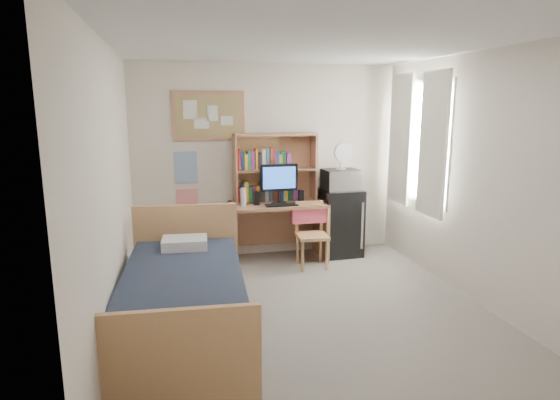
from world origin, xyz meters
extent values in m
cube|color=gray|center=(0.00, 0.00, -0.01)|extent=(3.60, 4.20, 0.02)
cube|color=silver|center=(0.00, 0.00, 2.60)|extent=(3.60, 4.20, 0.02)
cube|color=silver|center=(0.00, 2.10, 1.30)|extent=(3.60, 0.04, 2.60)
cube|color=silver|center=(0.00, -2.10, 1.30)|extent=(3.60, 0.04, 2.60)
cube|color=silver|center=(-1.80, 0.00, 1.30)|extent=(0.04, 4.20, 2.60)
cube|color=silver|center=(1.80, 0.00, 1.30)|extent=(0.04, 4.20, 2.60)
cube|color=white|center=(1.75, 1.20, 1.60)|extent=(0.10, 1.40, 1.70)
cube|color=white|center=(1.72, 0.80, 1.60)|extent=(0.04, 0.55, 1.70)
cube|color=white|center=(1.72, 1.60, 1.60)|extent=(0.04, 0.55, 1.70)
cube|color=#A18C55|center=(-0.78, 2.08, 1.92)|extent=(0.94, 0.03, 0.64)
cube|color=#285EA3|center=(-1.10, 2.09, 1.25)|extent=(0.30, 0.01, 0.42)
cube|color=red|center=(-1.10, 2.09, 0.78)|extent=(0.28, 0.01, 0.36)
cube|color=#AD7954|center=(0.07, 1.77, 0.39)|extent=(1.26, 0.64, 0.78)
cube|color=tan|center=(0.43, 1.37, 0.42)|extent=(0.45, 0.45, 0.84)
cube|color=black|center=(0.96, 1.81, 0.46)|extent=(0.56, 0.56, 0.92)
cube|color=#1C2333|center=(-1.24, -0.13, 0.30)|extent=(1.23, 2.25, 0.60)
cube|color=#AD7954|center=(0.07, 1.92, 1.24)|extent=(1.11, 0.29, 0.91)
cube|color=black|center=(0.07, 1.71, 1.05)|extent=(0.49, 0.04, 0.53)
cube|color=black|center=(0.07, 1.57, 0.79)|extent=(0.42, 0.14, 0.02)
cube|color=black|center=(-0.23, 1.70, 0.87)|extent=(0.07, 0.07, 0.17)
cube|color=black|center=(0.37, 1.71, 0.87)|extent=(0.07, 0.07, 0.16)
cylinder|color=silver|center=(-0.41, 1.66, 0.90)|extent=(0.07, 0.07, 0.24)
cube|color=#FF617C|center=(0.44, 1.57, 0.65)|extent=(0.47, 0.17, 0.22)
cube|color=silver|center=(0.96, 1.79, 1.06)|extent=(0.49, 0.37, 0.28)
cylinder|color=silver|center=(0.96, 1.79, 1.36)|extent=(0.27, 0.27, 0.33)
cube|color=silver|center=(-1.19, 0.62, 0.65)|extent=(0.48, 0.35, 0.11)
camera|label=1|loc=(-1.29, -4.14, 2.06)|focal=30.00mm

